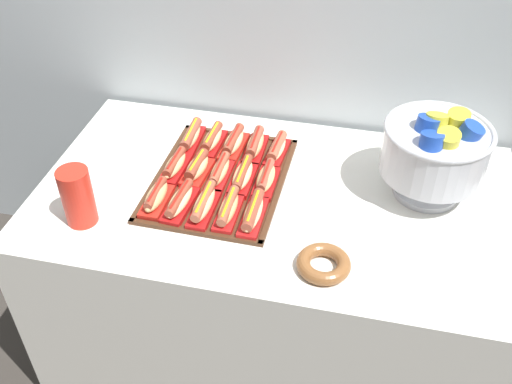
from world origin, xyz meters
name	(u,v)px	position (x,y,z in m)	size (l,w,h in m)	color
ground_plane	(271,340)	(0.00, 0.00, 0.00)	(10.00, 10.00, 0.00)	#38332D
buffet_table	(273,272)	(0.00, 0.00, 0.39)	(1.48, 0.84, 0.75)	white
serving_tray	(220,179)	(-0.18, 0.03, 0.75)	(0.41, 0.53, 0.01)	#472B19
hot_dog_0	(156,197)	(-0.34, -0.13, 0.78)	(0.07, 0.16, 0.06)	red
hot_dog_1	(180,201)	(-0.26, -0.14, 0.78)	(0.07, 0.18, 0.06)	#B21414
hot_dog_2	(204,205)	(-0.19, -0.14, 0.78)	(0.06, 0.18, 0.06)	#B21414
hot_dog_3	(228,209)	(-0.11, -0.14, 0.78)	(0.06, 0.17, 0.06)	red
hot_dog_4	(253,213)	(-0.04, -0.14, 0.78)	(0.06, 0.18, 0.06)	red
hot_dog_5	(175,165)	(-0.33, 0.03, 0.78)	(0.07, 0.16, 0.06)	#B21414
hot_dog_6	(197,168)	(-0.26, 0.03, 0.78)	(0.08, 0.16, 0.06)	red
hot_dog_7	(220,172)	(-0.18, 0.03, 0.78)	(0.06, 0.17, 0.06)	red
hot_dog_8	(243,176)	(-0.11, 0.03, 0.78)	(0.07, 0.17, 0.06)	#B21414
hot_dog_9	(266,179)	(-0.03, 0.03, 0.78)	(0.06, 0.16, 0.06)	#B21414
hot_dog_10	(191,137)	(-0.33, 0.20, 0.78)	(0.06, 0.18, 0.06)	#B21414
hot_dog_11	(212,140)	(-0.26, 0.19, 0.78)	(0.07, 0.17, 0.06)	#B21414
hot_dog_12	(234,143)	(-0.18, 0.19, 0.78)	(0.07, 0.17, 0.06)	red
hot_dog_13	(255,145)	(-0.11, 0.19, 0.78)	(0.06, 0.17, 0.07)	#B21414
hot_dog_14	(277,149)	(-0.03, 0.19, 0.78)	(0.07, 0.16, 0.06)	#B21414
punch_bowl	(436,150)	(0.46, 0.11, 0.91)	(0.32, 0.32, 0.28)	silver
cup_stack	(77,197)	(-0.53, -0.24, 0.84)	(0.09, 0.09, 0.18)	red
donut	(324,264)	(0.19, -0.28, 0.77)	(0.15, 0.15, 0.04)	brown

